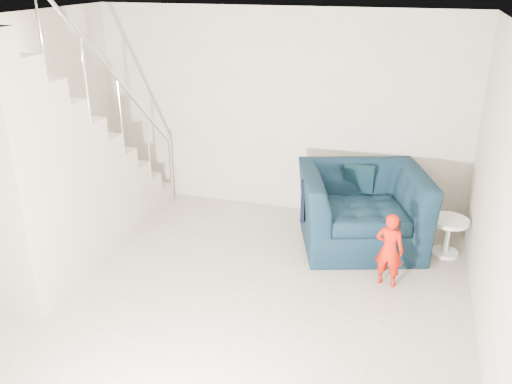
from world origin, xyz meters
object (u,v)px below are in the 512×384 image
staircase (51,184)px  side_table (448,231)px  toddler (389,250)px  armchair (362,209)px

staircase → side_table: bearing=18.5°
side_table → toddler: bearing=-125.3°
toddler → staircase: bearing=20.0°
toddler → side_table: 1.07m
armchair → side_table: bearing=-15.6°
side_table → staircase: size_ratio=0.13×
armchair → toddler: bearing=-83.1°
toddler → staircase: staircase is taller
side_table → staircase: staircase is taller
armchair → toddler: armchair is taller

